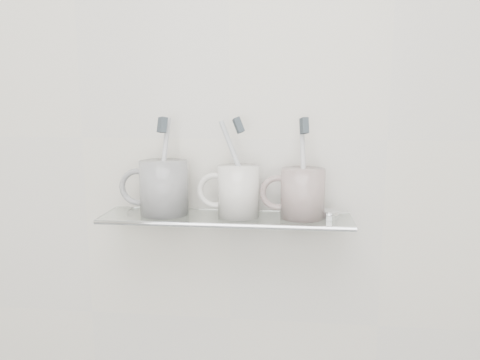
# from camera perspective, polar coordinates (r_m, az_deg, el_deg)

# --- Properties ---
(wall_back) EXTENTS (2.50, 0.00, 2.50)m
(wall_back) POSITION_cam_1_polar(r_m,az_deg,el_deg) (0.98, -1.29, 5.05)
(wall_back) COLOR beige
(wall_back) RESTS_ON ground
(shelf_glass) EXTENTS (0.50, 0.12, 0.01)m
(shelf_glass) POSITION_cam_1_polar(r_m,az_deg,el_deg) (0.94, -1.74, -4.66)
(shelf_glass) COLOR silver
(shelf_glass) RESTS_ON wall_back
(shelf_rail) EXTENTS (0.50, 0.01, 0.01)m
(shelf_rail) POSITION_cam_1_polar(r_m,az_deg,el_deg) (0.89, -2.24, -5.55)
(shelf_rail) COLOR silver
(shelf_rail) RESTS_ON shelf_glass
(bracket_left) EXTENTS (0.02, 0.03, 0.02)m
(bracket_left) POSITION_cam_1_polar(r_m,az_deg,el_deg) (1.04, -12.99, -4.18)
(bracket_left) COLOR silver
(bracket_left) RESTS_ON wall_back
(bracket_right) EXTENTS (0.02, 0.03, 0.02)m
(bracket_right) POSITION_cam_1_polar(r_m,az_deg,el_deg) (0.98, 10.90, -4.85)
(bracket_right) COLOR silver
(bracket_right) RESTS_ON wall_back
(mug_left) EXTENTS (0.11, 0.11, 0.11)m
(mug_left) POSITION_cam_1_polar(r_m,az_deg,el_deg) (0.96, -9.25, -0.93)
(mug_left) COLOR silver
(mug_left) RESTS_ON shelf_glass
(mug_left_handle) EXTENTS (0.08, 0.01, 0.08)m
(mug_left_handle) POSITION_cam_1_polar(r_m,az_deg,el_deg) (0.97, -12.36, -0.85)
(mug_left_handle) COLOR silver
(mug_left_handle) RESTS_ON mug_left
(toothbrush_left) EXTENTS (0.03, 0.05, 0.19)m
(toothbrush_left) POSITION_cam_1_polar(r_m,az_deg,el_deg) (0.95, -9.33, 1.83)
(toothbrush_left) COLOR #BABCBE
(toothbrush_left) RESTS_ON mug_left
(bristles_left) EXTENTS (0.03, 0.03, 0.03)m
(bristles_left) POSITION_cam_1_polar(r_m,az_deg,el_deg) (0.94, -9.46, 6.65)
(bristles_left) COLOR #333C43
(bristles_left) RESTS_ON toothbrush_left
(mug_center) EXTENTS (0.10, 0.10, 0.10)m
(mug_center) POSITION_cam_1_polar(r_m,az_deg,el_deg) (0.93, -0.18, -1.35)
(mug_center) COLOR silver
(mug_center) RESTS_ON shelf_glass
(mug_center_handle) EXTENTS (0.07, 0.01, 0.07)m
(mug_center_handle) POSITION_cam_1_polar(r_m,az_deg,el_deg) (0.94, -3.05, -1.29)
(mug_center_handle) COLOR silver
(mug_center_handle) RESTS_ON mug_center
(toothbrush_center) EXTENTS (0.08, 0.03, 0.18)m
(toothbrush_center) POSITION_cam_1_polar(r_m,az_deg,el_deg) (0.92, -0.19, 1.71)
(toothbrush_center) COLOR #AFB5B7
(toothbrush_center) RESTS_ON mug_center
(bristles_center) EXTENTS (0.03, 0.03, 0.04)m
(bristles_center) POSITION_cam_1_polar(r_m,az_deg,el_deg) (0.91, -0.19, 6.68)
(bristles_center) COLOR #333C43
(bristles_center) RESTS_ON toothbrush_center
(mug_right) EXTENTS (0.10, 0.10, 0.10)m
(mug_right) POSITION_cam_1_polar(r_m,az_deg,el_deg) (0.93, 7.65, -1.62)
(mug_right) COLOR silver
(mug_right) RESTS_ON shelf_glass
(mug_right_handle) EXTENTS (0.07, 0.01, 0.07)m
(mug_right_handle) POSITION_cam_1_polar(r_m,az_deg,el_deg) (0.93, 4.59, -1.57)
(mug_right_handle) COLOR silver
(mug_right_handle) RESTS_ON mug_right
(toothbrush_right) EXTENTS (0.02, 0.05, 0.19)m
(toothbrush_right) POSITION_cam_1_polar(r_m,az_deg,el_deg) (0.92, 7.72, 1.58)
(toothbrush_right) COLOR silver
(toothbrush_right) RESTS_ON mug_right
(bristles_right) EXTENTS (0.02, 0.03, 0.03)m
(bristles_right) POSITION_cam_1_polar(r_m,az_deg,el_deg) (0.91, 7.84, 6.58)
(bristles_right) COLOR #333C43
(bristles_right) RESTS_ON toothbrush_right
(chrome_cap) EXTENTS (0.04, 0.04, 0.02)m
(chrome_cap) POSITION_cam_1_polar(r_m,az_deg,el_deg) (0.94, 10.83, -4.14)
(chrome_cap) COLOR silver
(chrome_cap) RESTS_ON shelf_glass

